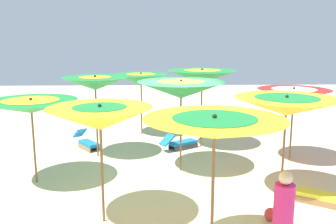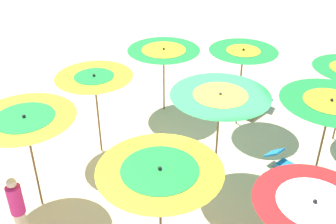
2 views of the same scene
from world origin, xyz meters
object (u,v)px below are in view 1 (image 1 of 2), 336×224
lounger_1 (87,142)px  beach_ball (271,214)px  beach_umbrella_2 (31,106)px  beach_umbrella_8 (214,128)px  beach_umbrella_3 (202,76)px  beach_umbrella_7 (286,106)px  beach_umbrella_1 (95,83)px  lounger_0 (324,195)px  beach_umbrella_5 (100,118)px  beach_umbrella_4 (181,90)px  lounger_2 (181,143)px  beachgoer_0 (283,220)px  beach_umbrella_6 (294,95)px  beach_umbrella_0 (141,80)px

lounger_1 → beach_ball: lounger_1 is taller
beach_umbrella_2 → beach_umbrella_8: beach_umbrella_8 is taller
beach_umbrella_3 → beach_umbrella_7: beach_umbrella_3 is taller
beach_umbrella_1 → lounger_0: bearing=-123.0°
beach_umbrella_7 → beach_ball: bearing=153.2°
beach_umbrella_3 → lounger_0: beach_umbrella_3 is taller
beach_umbrella_2 → beach_umbrella_3: size_ratio=0.85×
beach_umbrella_1 → beach_umbrella_5: 4.17m
beach_umbrella_2 → lounger_0: size_ratio=1.76×
beach_umbrella_1 → beach_umbrella_4: 2.76m
lounger_0 → beach_umbrella_8: bearing=69.6°
lounger_2 → beach_ball: bearing=-105.7°
beach_umbrella_3 → beachgoer_0: 6.81m
lounger_2 → beach_umbrella_6: bearing=-54.4°
beach_umbrella_2 → beach_ball: bearing=-112.2°
beach_umbrella_0 → beach_umbrella_8: bearing=-170.0°
beach_umbrella_3 → beach_umbrella_0: bearing=50.5°
beach_umbrella_1 → beachgoer_0: beach_umbrella_1 is taller
beach_umbrella_3 → beach_ball: 5.55m
beach_umbrella_7 → beach_ball: size_ratio=9.04×
beach_umbrella_2 → lounger_0: beach_umbrella_2 is taller
beach_umbrella_4 → beach_umbrella_5: beach_umbrella_4 is taller
beach_umbrella_3 → beach_umbrella_5: size_ratio=1.10×
lounger_2 → beach_ball: 5.02m
beach_ball → beachgoer_0: bearing=167.8°
beach_umbrella_5 → beachgoer_0: size_ratio=1.44×
lounger_0 → lounger_1: (4.28, 5.84, 0.00)m
beach_umbrella_2 → beach_umbrella_8: size_ratio=0.90×
beach_umbrella_3 → beach_umbrella_2: bearing=123.5°
beach_umbrella_8 → lounger_1: size_ratio=1.94×
lounger_1 → beach_umbrella_4: bearing=17.4°
beach_umbrella_4 → lounger_2: size_ratio=1.93×
beach_umbrella_0 → beach_umbrella_3: beach_umbrella_3 is taller
beach_umbrella_5 → beach_umbrella_7: (1.11, -3.86, -0.00)m
beach_umbrella_7 → beach_umbrella_8: 3.20m
beach_umbrella_4 → beach_umbrella_0: bearing=17.2°
beach_umbrella_3 → beach_umbrella_8: 6.41m
beach_umbrella_2 → beach_umbrella_6: 7.00m
beach_umbrella_1 → beach_umbrella_6: (-0.61, -5.65, -0.26)m
beach_umbrella_2 → beach_umbrella_7: (-0.93, -5.80, 0.15)m
beach_umbrella_5 → lounger_1: bearing=14.0°
beach_umbrella_6 → lounger_0: (-2.88, 0.28, -1.74)m
beach_umbrella_6 → beach_umbrella_4: bearing=102.4°
lounger_0 → beach_umbrella_5: bearing=40.5°
beach_umbrella_6 → lounger_0: bearing=174.4°
beach_umbrella_0 → beach_umbrella_6: beach_umbrella_0 is taller
beach_umbrella_6 → beach_ball: bearing=155.2°
beach_umbrella_7 → lounger_0: 2.07m
beach_umbrella_1 → beach_ball: (-4.17, -4.01, -2.07)m
lounger_1 → beach_umbrella_1: bearing=-5.7°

